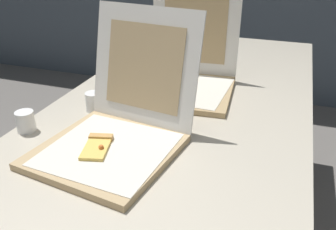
{
  "coord_description": "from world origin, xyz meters",
  "views": [
    {
      "loc": [
        0.38,
        -0.57,
        1.36
      ],
      "look_at": [
        0.02,
        0.45,
        0.82
      ],
      "focal_mm": 39.16,
      "sensor_mm": 36.0,
      "label": 1
    }
  ],
  "objects": [
    {
      "name": "table",
      "position": [
        0.0,
        0.62,
        0.71
      ],
      "size": [
        0.96,
        2.26,
        0.76
      ],
      "color": "#BCB29E",
      "rests_on": "ground"
    },
    {
      "name": "pizza_box_front",
      "position": [
        -0.1,
        0.3,
        0.81
      ],
      "size": [
        0.45,
        0.52,
        0.4
      ],
      "rotation": [
        0.0,
        0.0,
        -0.14
      ],
      "color": "tan",
      "rests_on": "table"
    },
    {
      "name": "pizza_box_middle",
      "position": [
        -0.03,
        0.82,
        0.81
      ],
      "size": [
        0.42,
        0.45,
        0.4
      ],
      "rotation": [
        0.0,
        0.0,
        0.08
      ],
      "color": "tan",
      "rests_on": "table"
    },
    {
      "name": "cup_white_far",
      "position": [
        -0.26,
        1.0,
        0.79
      ],
      "size": [
        0.06,
        0.06,
        0.07
      ],
      "primitive_type": "cylinder",
      "color": "white",
      "rests_on": "table"
    },
    {
      "name": "cup_white_near_left",
      "position": [
        -0.43,
        0.29,
        0.79
      ],
      "size": [
        0.06,
        0.06,
        0.07
      ],
      "primitive_type": "cylinder",
      "color": "white",
      "rests_on": "table"
    },
    {
      "name": "cup_white_near_center",
      "position": [
        -0.29,
        0.51,
        0.79
      ],
      "size": [
        0.06,
        0.06,
        0.07
      ],
      "primitive_type": "cylinder",
      "color": "white",
      "rests_on": "table"
    },
    {
      "name": "cup_white_mid",
      "position": [
        -0.33,
        0.67,
        0.79
      ],
      "size": [
        0.06,
        0.06,
        0.07
      ],
      "primitive_type": "cylinder",
      "color": "white",
      "rests_on": "table"
    }
  ]
}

